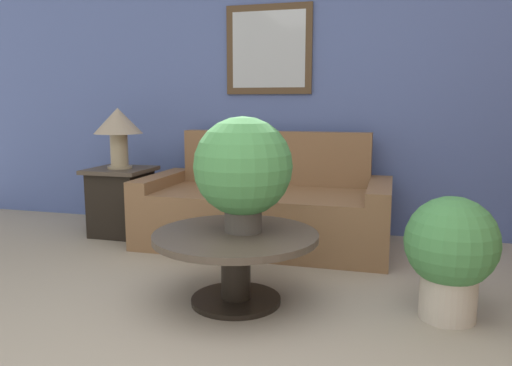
{
  "coord_description": "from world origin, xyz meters",
  "views": [
    {
      "loc": [
        0.69,
        -1.44,
        1.19
      ],
      "look_at": [
        -0.27,
        2.0,
        0.62
      ],
      "focal_mm": 35.0,
      "sensor_mm": 36.0,
      "label": 1
    }
  ],
  "objects": [
    {
      "name": "wall_back",
      "position": [
        -0.01,
        3.16,
        1.31
      ],
      "size": [
        7.78,
        0.09,
        2.6
      ],
      "color": "#5166A8",
      "rests_on": "ground_plane"
    },
    {
      "name": "couch_main",
      "position": [
        -0.34,
        2.56,
        0.3
      ],
      "size": [
        2.06,
        0.96,
        0.94
      ],
      "color": "brown",
      "rests_on": "ground_plane"
    },
    {
      "name": "coffee_table",
      "position": [
        -0.2,
        1.28,
        0.31
      ],
      "size": [
        0.98,
        0.98,
        0.43
      ],
      "color": "black",
      "rests_on": "ground_plane"
    },
    {
      "name": "side_table",
      "position": [
        -1.69,
        2.52,
        0.31
      ],
      "size": [
        0.53,
        0.53,
        0.61
      ],
      "color": "black",
      "rests_on": "ground_plane"
    },
    {
      "name": "table_lamp",
      "position": [
        -1.69,
        2.52,
        0.99
      ],
      "size": [
        0.43,
        0.43,
        0.54
      ],
      "color": "tan",
      "rests_on": "side_table"
    },
    {
      "name": "potted_plant_on_table",
      "position": [
        -0.16,
        1.33,
        0.81
      ],
      "size": [
        0.59,
        0.59,
        0.68
      ],
      "color": "#4C4742",
      "rests_on": "coffee_table"
    },
    {
      "name": "potted_plant_floor",
      "position": [
        1.01,
        1.38,
        0.39
      ],
      "size": [
        0.51,
        0.51,
        0.69
      ],
      "color": "beige",
      "rests_on": "ground_plane"
    }
  ]
}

